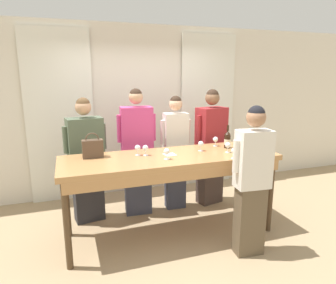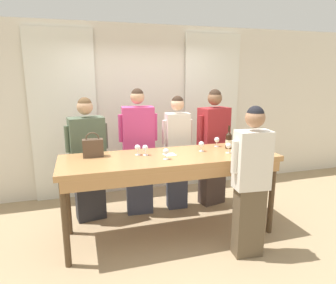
{
  "view_description": "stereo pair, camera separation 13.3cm",
  "coord_description": "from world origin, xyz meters",
  "px_view_note": "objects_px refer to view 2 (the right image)",
  "views": [
    {
      "loc": [
        -1.15,
        -3.33,
        2.01
      ],
      "look_at": [
        0.0,
        0.08,
        1.19
      ],
      "focal_mm": 32.0,
      "sensor_mm": 36.0,
      "label": 1
    },
    {
      "loc": [
        -1.03,
        -3.37,
        2.01
      ],
      "look_at": [
        0.0,
        0.08,
        1.19
      ],
      "focal_mm": 32.0,
      "sensor_mm": 36.0,
      "label": 2
    }
  ],
  "objects_px": {
    "wine_glass_center_left": "(261,145)",
    "guest_olive_jacket": "(88,160)",
    "wine_glass_back_mid": "(217,140)",
    "guest_cream_sweater": "(177,151)",
    "handbag": "(93,148)",
    "wine_glass_back_right": "(234,152)",
    "wine_glass_center_right": "(239,137)",
    "host_pouring": "(251,180)",
    "wine_glass_back_left": "(166,152)",
    "guest_striped_shirt": "(213,147)",
    "wine_glass_front_right": "(228,146)",
    "wine_bottle": "(229,140)",
    "wine_glass_front_mid": "(138,148)",
    "wine_glass_front_left": "(145,148)",
    "guest_pink_top": "(139,152)",
    "tasting_bar": "(170,163)",
    "wine_glass_center_mid": "(201,144)"
  },
  "relations": [
    {
      "from": "guest_pink_top",
      "to": "wine_glass_front_left",
      "type": "bearing_deg",
      "value": -93.17
    },
    {
      "from": "wine_glass_center_right",
      "to": "guest_striped_shirt",
      "type": "distance_m",
      "value": 0.49
    },
    {
      "from": "wine_glass_front_left",
      "to": "guest_pink_top",
      "type": "height_order",
      "value": "guest_pink_top"
    },
    {
      "from": "guest_striped_shirt",
      "to": "tasting_bar",
      "type": "bearing_deg",
      "value": -141.09
    },
    {
      "from": "wine_glass_front_left",
      "to": "wine_glass_front_mid",
      "type": "xyz_separation_m",
      "value": [
        -0.09,
        0.04,
        0.0
      ]
    },
    {
      "from": "tasting_bar",
      "to": "guest_pink_top",
      "type": "xyz_separation_m",
      "value": [
        -0.25,
        0.74,
        -0.02
      ]
    },
    {
      "from": "wine_glass_back_right",
      "to": "wine_glass_back_mid",
      "type": "bearing_deg",
      "value": 82.34
    },
    {
      "from": "wine_glass_front_left",
      "to": "wine_glass_back_left",
      "type": "relative_size",
      "value": 1.0
    },
    {
      "from": "wine_glass_front_left",
      "to": "guest_olive_jacket",
      "type": "height_order",
      "value": "guest_olive_jacket"
    },
    {
      "from": "tasting_bar",
      "to": "wine_glass_front_mid",
      "type": "distance_m",
      "value": 0.45
    },
    {
      "from": "wine_glass_center_mid",
      "to": "wine_glass_back_left",
      "type": "xyz_separation_m",
      "value": [
        -0.54,
        -0.23,
        0.0
      ]
    },
    {
      "from": "wine_glass_center_left",
      "to": "guest_cream_sweater",
      "type": "distance_m",
      "value": 1.24
    },
    {
      "from": "wine_glass_back_left",
      "to": "guest_olive_jacket",
      "type": "distance_m",
      "value": 1.24
    },
    {
      "from": "wine_glass_back_left",
      "to": "wine_glass_back_mid",
      "type": "bearing_deg",
      "value": 25.72
    },
    {
      "from": "guest_pink_top",
      "to": "wine_glass_front_mid",
      "type": "bearing_deg",
      "value": -101.94
    },
    {
      "from": "wine_glass_center_right",
      "to": "host_pouring",
      "type": "xyz_separation_m",
      "value": [
        -0.43,
        -1.02,
        -0.24
      ]
    },
    {
      "from": "wine_glass_center_left",
      "to": "guest_olive_jacket",
      "type": "distance_m",
      "value": 2.3
    },
    {
      "from": "wine_glass_front_mid",
      "to": "tasting_bar",
      "type": "bearing_deg",
      "value": -22.92
    },
    {
      "from": "wine_bottle",
      "to": "guest_pink_top",
      "type": "distance_m",
      "value": 1.27
    },
    {
      "from": "handbag",
      "to": "guest_cream_sweater",
      "type": "height_order",
      "value": "guest_cream_sweater"
    },
    {
      "from": "wine_glass_center_mid",
      "to": "host_pouring",
      "type": "relative_size",
      "value": 0.08
    },
    {
      "from": "wine_bottle",
      "to": "wine_glass_front_mid",
      "type": "height_order",
      "value": "wine_bottle"
    },
    {
      "from": "host_pouring",
      "to": "wine_glass_center_mid",
      "type": "bearing_deg",
      "value": 108.29
    },
    {
      "from": "wine_bottle",
      "to": "wine_glass_center_right",
      "type": "xyz_separation_m",
      "value": [
        0.28,
        0.21,
        -0.02
      ]
    },
    {
      "from": "wine_glass_center_left",
      "to": "guest_cream_sweater",
      "type": "height_order",
      "value": "guest_cream_sweater"
    },
    {
      "from": "tasting_bar",
      "to": "wine_glass_center_left",
      "type": "relative_size",
      "value": 20.27
    },
    {
      "from": "guest_cream_sweater",
      "to": "wine_glass_center_left",
      "type": "bearing_deg",
      "value": -47.78
    },
    {
      "from": "wine_glass_center_left",
      "to": "guest_olive_jacket",
      "type": "height_order",
      "value": "guest_olive_jacket"
    },
    {
      "from": "wine_glass_front_right",
      "to": "host_pouring",
      "type": "distance_m",
      "value": 0.65
    },
    {
      "from": "tasting_bar",
      "to": "wine_bottle",
      "type": "height_order",
      "value": "wine_bottle"
    },
    {
      "from": "wine_bottle",
      "to": "guest_striped_shirt",
      "type": "xyz_separation_m",
      "value": [
        0.06,
        0.59,
        -0.24
      ]
    },
    {
      "from": "wine_glass_center_mid",
      "to": "guest_pink_top",
      "type": "xyz_separation_m",
      "value": [
        -0.7,
        0.63,
        -0.21
      ]
    },
    {
      "from": "wine_glass_front_left",
      "to": "wine_glass_back_left",
      "type": "height_order",
      "value": "same"
    },
    {
      "from": "wine_glass_back_mid",
      "to": "guest_cream_sweater",
      "type": "xyz_separation_m",
      "value": [
        -0.42,
        0.45,
        -0.23
      ]
    },
    {
      "from": "wine_bottle",
      "to": "host_pouring",
      "type": "xyz_separation_m",
      "value": [
        -0.15,
        -0.82,
        -0.26
      ]
    },
    {
      "from": "tasting_bar",
      "to": "wine_glass_center_mid",
      "type": "relative_size",
      "value": 20.27
    },
    {
      "from": "tasting_bar",
      "to": "wine_glass_center_right",
      "type": "relative_size",
      "value": 20.27
    },
    {
      "from": "wine_glass_center_left",
      "to": "wine_glass_front_left",
      "type": "bearing_deg",
      "value": 168.8
    },
    {
      "from": "guest_pink_top",
      "to": "wine_glass_back_left",
      "type": "bearing_deg",
      "value": -79.53
    },
    {
      "from": "wine_glass_back_left",
      "to": "guest_cream_sweater",
      "type": "distance_m",
      "value": 0.98
    },
    {
      "from": "wine_glass_front_right",
      "to": "guest_pink_top",
      "type": "xyz_separation_m",
      "value": [
        -0.99,
        0.81,
        -0.21
      ]
    },
    {
      "from": "wine_glass_front_mid",
      "to": "wine_glass_center_right",
      "type": "distance_m",
      "value": 1.52
    },
    {
      "from": "wine_glass_back_left",
      "to": "guest_striped_shirt",
      "type": "xyz_separation_m",
      "value": [
        1.0,
        0.86,
        -0.22
      ]
    },
    {
      "from": "wine_glass_center_mid",
      "to": "wine_glass_front_right",
      "type": "bearing_deg",
      "value": -31.15
    },
    {
      "from": "guest_cream_sweater",
      "to": "handbag",
      "type": "bearing_deg",
      "value": -157.66
    },
    {
      "from": "host_pouring",
      "to": "wine_glass_front_right",
      "type": "bearing_deg",
      "value": 86.73
    },
    {
      "from": "wine_glass_back_left",
      "to": "guest_pink_top",
      "type": "height_order",
      "value": "guest_pink_top"
    },
    {
      "from": "guest_pink_top",
      "to": "wine_glass_center_mid",
      "type": "bearing_deg",
      "value": -42.09
    },
    {
      "from": "guest_olive_jacket",
      "to": "wine_glass_back_mid",
      "type": "bearing_deg",
      "value": -14.88
    },
    {
      "from": "handbag",
      "to": "wine_glass_back_right",
      "type": "bearing_deg",
      "value": -20.29
    }
  ]
}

